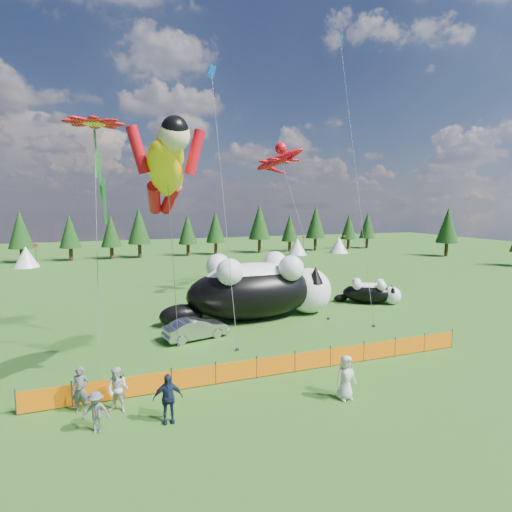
% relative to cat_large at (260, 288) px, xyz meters
% --- Properties ---
extents(ground, '(160.00, 160.00, 0.00)m').
position_rel_cat_large_xyz_m(ground, '(-2.79, -6.64, -2.22)').
color(ground, '#143D0B').
rests_on(ground, ground).
extents(safety_fence, '(22.06, 0.06, 1.10)m').
position_rel_cat_large_xyz_m(safety_fence, '(-2.79, -9.64, -1.72)').
color(safety_fence, '#262626').
rests_on(safety_fence, ground).
extents(tree_line, '(90.00, 4.00, 8.00)m').
position_rel_cat_large_xyz_m(tree_line, '(-2.79, 38.36, 1.78)').
color(tree_line, black).
rests_on(tree_line, ground).
extents(festival_tents, '(50.00, 3.20, 2.80)m').
position_rel_cat_large_xyz_m(festival_tents, '(8.21, 33.36, -0.82)').
color(festival_tents, white).
rests_on(festival_tents, ground).
extents(cat_large, '(12.96, 4.68, 4.68)m').
position_rel_cat_large_xyz_m(cat_large, '(0.00, 0.00, 0.00)').
color(cat_large, black).
rests_on(cat_large, ground).
extents(cat_small, '(4.99, 3.84, 2.01)m').
position_rel_cat_large_xyz_m(cat_small, '(10.33, 0.93, -1.27)').
color(cat_small, black).
rests_on(cat_small, ground).
extents(car, '(4.19, 2.26, 1.31)m').
position_rel_cat_large_xyz_m(car, '(-5.36, -3.06, -1.57)').
color(car, '#AEADB2').
rests_on(car, ground).
extents(spectator_a, '(0.79, 0.65, 1.88)m').
position_rel_cat_large_xyz_m(spectator_a, '(-11.42, -10.24, -1.28)').
color(spectator_a, '#58585D').
rests_on(spectator_a, ground).
extents(spectator_b, '(1.04, 0.89, 1.84)m').
position_rel_cat_large_xyz_m(spectator_b, '(-10.04, -10.69, -1.31)').
color(spectator_b, silver).
rests_on(spectator_b, ground).
extents(spectator_c, '(1.15, 0.65, 1.90)m').
position_rel_cat_large_xyz_m(spectator_c, '(-8.28, -12.15, -1.27)').
color(spectator_c, '#16223D').
rests_on(spectator_c, ground).
extents(spectator_d, '(1.11, 0.81, 1.54)m').
position_rel_cat_large_xyz_m(spectator_d, '(-10.80, -11.97, -1.45)').
color(spectator_d, '#58585D').
rests_on(spectator_d, ground).
extents(spectator_e, '(0.96, 0.65, 1.91)m').
position_rel_cat_large_xyz_m(spectator_e, '(-0.97, -12.87, -1.27)').
color(spectator_e, silver).
rests_on(spectator_e, ground).
extents(superhero_kite, '(5.45, 7.75, 12.43)m').
position_rel_cat_large_xyz_m(superhero_kite, '(-7.69, -8.81, 7.43)').
color(superhero_kite, yellow).
rests_on(superhero_kite, ground).
extents(gecko_kite, '(7.09, 12.84, 15.25)m').
position_rel_cat_large_xyz_m(gecko_kite, '(4.51, 7.06, 10.06)').
color(gecko_kite, red).
rests_on(gecko_kite, ground).
extents(flower_kite, '(4.01, 5.70, 12.72)m').
position_rel_cat_large_xyz_m(flower_kite, '(-10.59, -4.14, 9.95)').
color(flower_kite, red).
rests_on(flower_kite, ground).
extents(diamond_kite_a, '(1.06, 6.48, 18.09)m').
position_rel_cat_large_xyz_m(diamond_kite_a, '(-3.36, -0.06, 13.87)').
color(diamond_kite_a, blue).
rests_on(diamond_kite_a, ground).
extents(diamond_kite_b, '(2.57, 9.31, 23.42)m').
position_rel_cat_large_xyz_m(diamond_kite_b, '(8.46, 3.44, 18.45)').
color(diamond_kite_b, '#0C8897').
rests_on(diamond_kite_b, ground).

